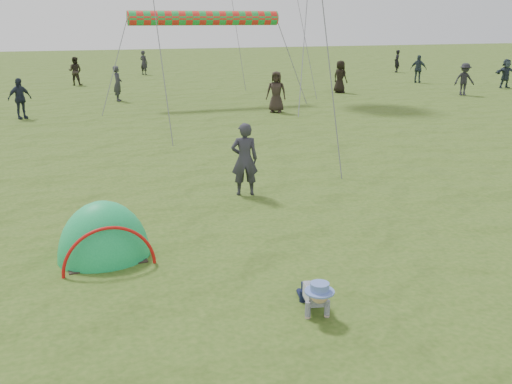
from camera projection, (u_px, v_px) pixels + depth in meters
name	position (u px, v px, depth m)	size (l,w,h in m)	color
ground	(264.00, 320.00, 7.60)	(140.00, 140.00, 0.00)	#314F16
crawling_toddler	(315.00, 294.00, 7.70)	(0.50, 0.72, 0.55)	black
popup_tent	(105.00, 257.00, 9.58)	(1.52, 1.25, 1.97)	#14A453
standing_adult	(245.00, 159.00, 12.74)	(0.60, 0.40, 1.65)	#2B2A35
crowd_person_0	(397.00, 61.00, 41.98)	(0.59, 0.39, 1.61)	black
crowd_person_2	(20.00, 99.00, 22.52)	(0.94, 0.39, 1.61)	#242A3B
crowd_person_3	(464.00, 79.00, 29.43)	(1.06, 0.61, 1.65)	black
crowd_person_4	(340.00, 77.00, 30.47)	(0.83, 0.54, 1.70)	black
crowd_person_5	(506.00, 73.00, 32.57)	(1.52, 0.48, 1.64)	#2B3641
crowd_person_6	(118.00, 84.00, 27.40)	(0.61, 0.40, 1.67)	#2E2E35
crowd_person_7	(75.00, 71.00, 33.85)	(0.81, 0.63, 1.67)	#2B251F
crowd_person_10	(276.00, 92.00, 24.09)	(0.84, 0.55, 1.72)	black
crowd_person_12	(144.00, 63.00, 40.16)	(0.61, 0.40, 1.67)	#27262D
crowd_person_14	(418.00, 69.00, 35.17)	(0.99, 0.41, 1.68)	#2A3742
rainbow_tube_kite	(205.00, 18.00, 25.68)	(0.64, 0.64, 6.89)	red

